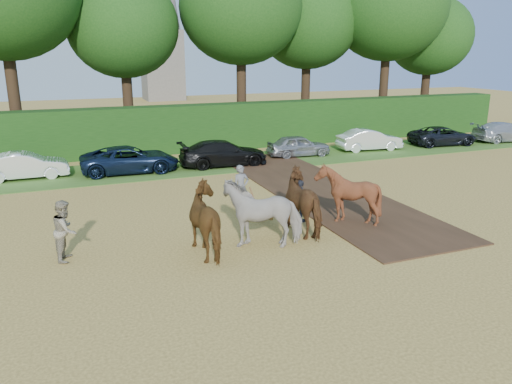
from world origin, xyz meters
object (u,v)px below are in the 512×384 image
at_px(spectator_near, 65,230).
at_px(spectator_far, 300,201).
at_px(plough_team, 284,206).
at_px(parked_cars, 276,148).

distance_m(spectator_near, spectator_far, 8.44).
height_order(plough_team, parked_cars, plough_team).
relative_size(spectator_far, parked_cars, 0.04).
xyz_separation_m(spectator_far, parked_cars, (3.74, 10.77, -0.13)).
distance_m(plough_team, parked_cars, 12.91).
height_order(spectator_near, spectator_far, spectator_near).
height_order(spectator_far, parked_cars, spectator_far).
bearing_deg(plough_team, spectator_far, 43.88).
height_order(spectator_near, plough_team, plough_team).
distance_m(spectator_near, parked_cars, 16.60).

